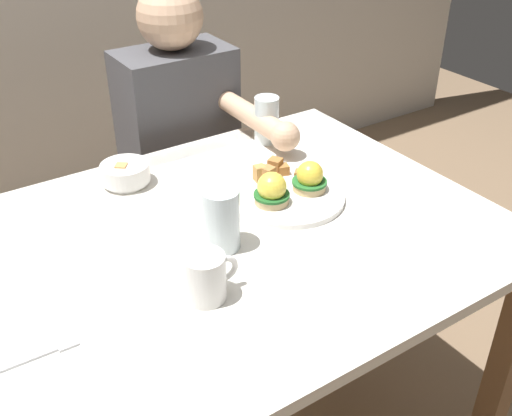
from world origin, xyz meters
The scene contains 8 objects.
dining_table centered at (0.00, 0.00, 0.63)m, with size 1.20×0.90×0.74m.
eggs_benedict_plate centered at (0.20, 0.05, 0.77)m, with size 0.27×0.27×0.09m.
fruit_bowl centered at (-0.09, 0.33, 0.77)m, with size 0.12×0.12×0.06m.
coffee_mug centered at (-0.14, -0.16, 0.79)m, with size 0.11×0.08×0.09m.
fork centered at (-0.45, -0.14, 0.74)m, with size 0.16×0.02×0.00m.
water_glass_near centered at (-0.03, -0.04, 0.80)m, with size 0.08×0.08×0.14m.
water_glass_far centered at (0.34, 0.34, 0.80)m, with size 0.07×0.07×0.13m.
diner_person centered at (0.21, 0.60, 0.65)m, with size 0.34×0.54×1.14m.
Camera 1 is at (-0.54, -0.94, 1.48)m, focal length 42.40 mm.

